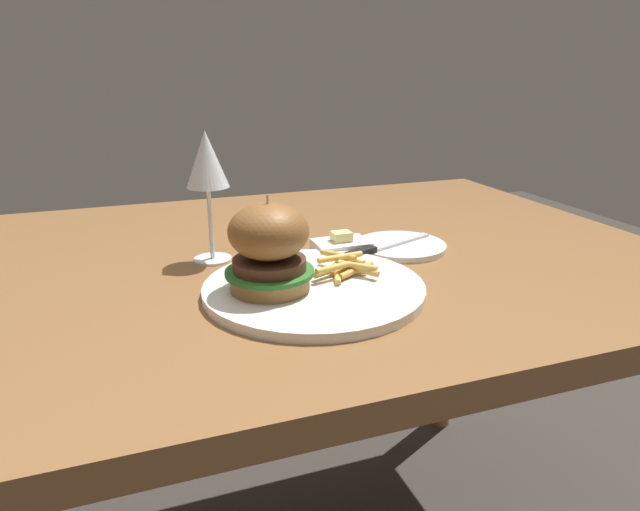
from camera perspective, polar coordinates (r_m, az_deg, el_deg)
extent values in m
cube|color=brown|center=(0.97, -4.45, -1.07)|extent=(1.34, 0.91, 0.04)
cylinder|color=brown|center=(1.68, 12.58, -6.14)|extent=(0.06, 0.06, 0.70)
cylinder|color=white|center=(0.80, -0.61, -3.31)|extent=(0.31, 0.31, 0.01)
cylinder|color=#9E6B38|center=(0.78, -5.02, -2.59)|extent=(0.11, 0.11, 0.02)
cylinder|color=#2D7028|center=(0.78, -5.05, -1.63)|extent=(0.12, 0.12, 0.01)
cylinder|color=#4C2D1E|center=(0.77, -5.08, -0.86)|extent=(0.10, 0.10, 0.02)
ellipsoid|color=brown|center=(0.76, -5.18, 2.41)|extent=(0.11, 0.11, 0.08)
cylinder|color=#CCB78C|center=(0.75, -5.23, 4.24)|extent=(0.00, 0.00, 0.05)
cylinder|color=#EABC5B|center=(0.82, 1.69, -1.82)|extent=(0.03, 0.07, 0.01)
cylinder|color=gold|center=(0.83, 3.66, -1.46)|extent=(0.07, 0.04, 0.01)
cylinder|color=gold|center=(0.83, 2.84, -1.62)|extent=(0.06, 0.02, 0.01)
cylinder|color=#E0B251|center=(0.85, 2.08, -1.12)|extent=(0.02, 0.05, 0.01)
cylinder|color=#E0B251|center=(0.86, 3.08, -0.44)|extent=(0.03, 0.05, 0.01)
cylinder|color=#EABC5B|center=(0.83, 1.13, -1.47)|extent=(0.06, 0.03, 0.01)
cylinder|color=#E0B251|center=(0.81, 1.25, -1.26)|extent=(0.06, 0.02, 0.01)
cylinder|color=#EABC5B|center=(0.82, 3.78, -1.04)|extent=(0.05, 0.05, 0.01)
cylinder|color=gold|center=(0.83, 4.12, -1.44)|extent=(0.04, 0.06, 0.01)
cylinder|color=#EABC5B|center=(0.84, 2.02, -0.17)|extent=(0.07, 0.02, 0.01)
cylinder|color=gold|center=(0.86, 1.85, 0.03)|extent=(0.04, 0.05, 0.01)
cylinder|color=silver|center=(0.95, -10.67, -0.35)|extent=(0.06, 0.06, 0.00)
cylinder|color=silver|center=(0.93, -10.89, 3.19)|extent=(0.01, 0.01, 0.12)
cone|color=silver|center=(0.91, -11.29, 9.44)|extent=(0.07, 0.07, 0.09)
cylinder|color=white|center=(1.00, 8.07, 0.94)|extent=(0.16, 0.16, 0.01)
cube|color=silver|center=(1.00, 8.09, 1.35)|extent=(0.13, 0.06, 0.00)
cube|color=black|center=(0.93, 4.12, 0.30)|extent=(0.06, 0.04, 0.01)
cube|color=white|center=(0.97, 2.15, 0.91)|extent=(0.09, 0.07, 0.02)
cube|color=#F4E58C|center=(0.97, 2.16, 1.92)|extent=(0.03, 0.03, 0.02)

